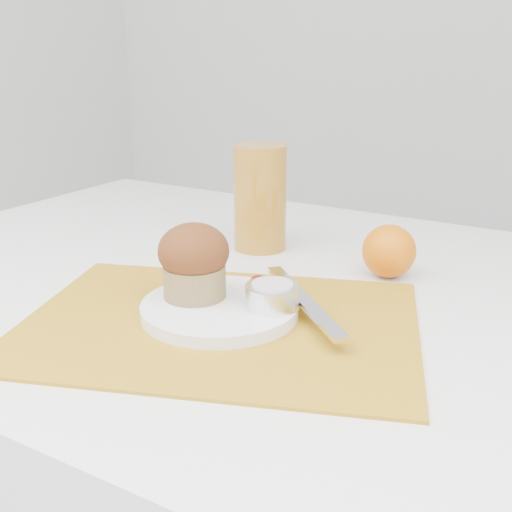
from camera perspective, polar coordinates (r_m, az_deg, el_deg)
The scene contains 10 objects.
placemat at distance 0.71m, azimuth -3.26°, elevation -5.98°, with size 0.43×0.31×0.00m, color #B58119.
plate at distance 0.72m, azimuth -3.25°, elevation -4.70°, with size 0.18×0.18×0.01m, color white.
ramekin at distance 0.70m, azimuth 1.46°, elevation -3.60°, with size 0.06×0.06×0.03m, color silver.
cream at distance 0.70m, azimuth 1.47°, elevation -2.64°, with size 0.05×0.05×0.01m, color beige.
raspberry_near at distance 0.75m, azimuth 0.21°, elevation -2.46°, with size 0.02×0.02×0.02m, color #510302.
raspberry_far at distance 0.71m, azimuth 1.28°, elevation -3.70°, with size 0.02×0.02×0.02m, color #500302.
butter_knife at distance 0.72m, azimuth 4.24°, elevation -3.90°, with size 0.21×0.02×0.01m, color silver.
orange at distance 0.85m, azimuth 11.74°, elevation 0.42°, with size 0.07×0.07×0.07m, color orange.
juice_glass at distance 0.94m, azimuth 0.36°, elevation 5.21°, with size 0.08×0.08×0.15m, color #B37921.
muffin at distance 0.72m, azimuth -5.54°, elevation -0.40°, with size 0.08×0.08×0.09m.
Camera 1 is at (0.38, -0.62, 1.05)m, focal length 45.00 mm.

